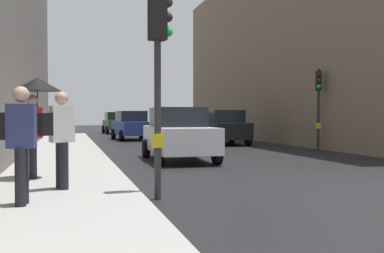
{
  "coord_description": "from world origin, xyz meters",
  "views": [
    {
      "loc": [
        -5.93,
        -8.17,
        1.5
      ],
      "look_at": [
        -1.88,
        6.4,
        1.12
      ],
      "focal_mm": 41.83,
      "sensor_mm": 36.0,
      "label": 1
    }
  ],
  "objects": [
    {
      "name": "traffic_light_mid_street",
      "position": [
        4.39,
        8.76,
        2.41
      ],
      "size": [
        0.35,
        0.45,
        3.49
      ],
      "color": "#2D2D2D",
      "rests_on": "ground"
    },
    {
      "name": "ground_plane",
      "position": [
        0.0,
        0.0,
        0.0
      ],
      "size": [
        120.0,
        120.0,
        0.0
      ],
      "primitive_type": "plane",
      "color": "black"
    },
    {
      "name": "car_green_estate",
      "position": [
        -2.06,
        29.28,
        0.88
      ],
      "size": [
        2.14,
        4.26,
        1.76
      ],
      "color": "#2D6038",
      "rests_on": "ground"
    },
    {
      "name": "building_facade_right",
      "position": [
        10.7,
        16.23,
        5.35
      ],
      "size": [
        12.0,
        26.82,
        10.7
      ],
      "primitive_type": "cube",
      "color": "gray",
      "rests_on": "ground"
    },
    {
      "name": "sidewalk_kerb",
      "position": [
        -6.06,
        6.0,
        0.08
      ],
      "size": [
        2.72,
        40.0,
        0.16
      ],
      "primitive_type": "cube",
      "color": "#A8A5A0",
      "rests_on": "ground"
    },
    {
      "name": "traffic_light_near_left",
      "position": [
        -4.37,
        -0.38,
        2.59
      ],
      "size": [
        0.44,
        0.27,
        3.76
      ],
      "color": "#2D2D2D",
      "rests_on": "ground"
    },
    {
      "name": "pedestrian_with_umbrella",
      "position": [
        -6.58,
        1.89,
        1.84
      ],
      "size": [
        1.0,
        1.0,
        2.14
      ],
      "color": "black",
      "rests_on": "sidewalk_kerb"
    },
    {
      "name": "pedestrian_with_black_backpack",
      "position": [
        -6.08,
        0.26,
        1.16
      ],
      "size": [
        0.66,
        0.46,
        1.77
      ],
      "color": "black",
      "rests_on": "sidewalk_kerb"
    },
    {
      "name": "car_white_compact",
      "position": [
        -2.4,
        6.19,
        0.88
      ],
      "size": [
        2.11,
        4.25,
        1.76
      ],
      "color": "silver",
      "rests_on": "ground"
    },
    {
      "name": "pedestrian_with_grey_backpack",
      "position": [
        -6.64,
        -1.09,
        1.16
      ],
      "size": [
        0.63,
        0.36,
        1.77
      ],
      "color": "black",
      "rests_on": "sidewalk_kerb"
    },
    {
      "name": "car_dark_suv",
      "position": [
        1.82,
        13.64,
        0.88
      ],
      "size": [
        2.19,
        4.29,
        1.76
      ],
      "color": "black",
      "rests_on": "ground"
    },
    {
      "name": "car_blue_van",
      "position": [
        -2.16,
        19.16,
        0.88
      ],
      "size": [
        2.26,
        4.32,
        1.76
      ],
      "color": "navy",
      "rests_on": "ground"
    }
  ]
}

